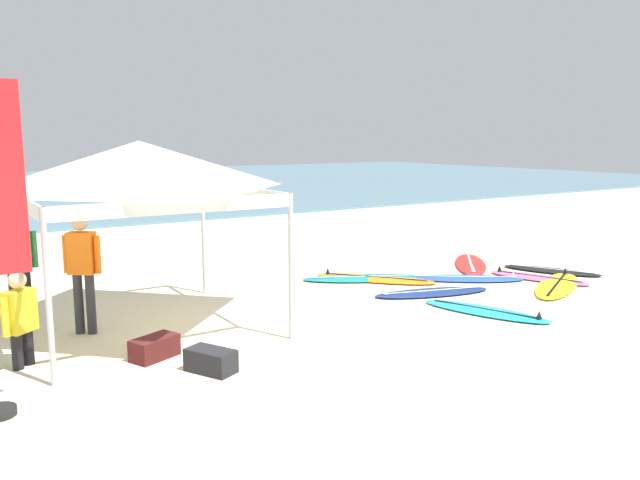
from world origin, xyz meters
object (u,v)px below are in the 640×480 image
(person_orange, at_px, (82,266))
(person_green, at_px, (18,262))
(surfboard_navy, at_px, (432,292))
(surfboard_black, at_px, (551,270))
(surfboard_cyan, at_px, (485,311))
(person_yellow, at_px, (20,315))
(surfboard_red, at_px, (470,264))
(gear_bag_near_tent, at_px, (155,348))
(surfboard_orange, at_px, (375,278))
(canopy_tent, at_px, (140,166))
(surfboard_pink, at_px, (538,278))
(surfboard_teal, at_px, (367,278))
(surfboard_yellow, at_px, (557,285))
(gear_bag_by_pole, at_px, (211,361))
(surfboard_blue, at_px, (465,278))

(person_orange, distance_m, person_green, 1.10)
(surfboard_navy, bearing_deg, surfboard_black, 0.72)
(surfboard_cyan, height_order, person_yellow, person_yellow)
(surfboard_black, xyz_separation_m, surfboard_red, (-0.93, 1.39, -0.00))
(person_green, height_order, gear_bag_near_tent, person_green)
(surfboard_black, bearing_deg, surfboard_navy, -179.28)
(surfboard_orange, relative_size, person_green, 1.35)
(surfboard_cyan, distance_m, gear_bag_near_tent, 5.22)
(canopy_tent, relative_size, person_yellow, 2.70)
(gear_bag_near_tent, bearing_deg, surfboard_pink, 2.04)
(canopy_tent, relative_size, surfboard_pink, 1.59)
(surfboard_orange, height_order, surfboard_pink, same)
(surfboard_orange, relative_size, surfboard_red, 1.04)
(canopy_tent, xyz_separation_m, surfboard_red, (7.45, 0.68, -2.35))
(surfboard_teal, bearing_deg, surfboard_yellow, -42.67)
(gear_bag_by_pole, bearing_deg, surfboard_cyan, -0.18)
(surfboard_black, relative_size, person_orange, 1.18)
(surfboard_black, xyz_separation_m, surfboard_pink, (-0.81, -0.31, -0.00))
(canopy_tent, height_order, surfboard_blue, canopy_tent)
(surfboard_teal, relative_size, gear_bag_by_pole, 4.34)
(surfboard_red, xyz_separation_m, person_yellow, (-9.21, -1.40, 0.62))
(gear_bag_by_pole, bearing_deg, surfboard_red, 20.95)
(canopy_tent, height_order, surfboard_teal, canopy_tent)
(surfboard_yellow, bearing_deg, surfboard_blue, 127.23)
(person_green, bearing_deg, surfboard_navy, -15.76)
(surfboard_black, xyz_separation_m, gear_bag_by_pole, (-8.26, -1.42, 0.10))
(person_orange, height_order, gear_bag_by_pole, person_orange)
(surfboard_navy, relative_size, surfboard_red, 1.03)
(canopy_tent, height_order, surfboard_cyan, canopy_tent)
(surfboard_red, bearing_deg, surfboard_pink, -86.07)
(surfboard_navy, bearing_deg, person_orange, 170.09)
(surfboard_blue, distance_m, person_orange, 7.19)
(surfboard_yellow, xyz_separation_m, surfboard_navy, (-2.38, 0.87, 0.00))
(surfboard_navy, xyz_separation_m, gear_bag_by_pole, (-4.85, -1.37, 0.10))
(surfboard_yellow, height_order, surfboard_navy, same)
(surfboard_yellow, bearing_deg, gear_bag_near_tent, 177.57)
(canopy_tent, bearing_deg, gear_bag_near_tent, -103.37)
(surfboard_black, distance_m, surfboard_pink, 0.87)
(surfboard_teal, relative_size, surfboard_pink, 1.27)
(person_orange, bearing_deg, canopy_tent, -17.74)
(surfboard_navy, xyz_separation_m, surfboard_teal, (-0.27, 1.57, -0.00))
(surfboard_yellow, height_order, person_orange, person_orange)
(surfboard_blue, bearing_deg, surfboard_teal, 146.29)
(surfboard_red, xyz_separation_m, surfboard_teal, (-2.75, 0.13, -0.00))
(surfboard_cyan, bearing_deg, surfboard_navy, 85.02)
(canopy_tent, relative_size, gear_bag_near_tent, 5.40)
(surfboard_black, height_order, surfboard_teal, same)
(surfboard_yellow, relative_size, person_orange, 1.46)
(surfboard_pink, height_order, person_green, person_green)
(person_green, bearing_deg, surfboard_blue, -9.69)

